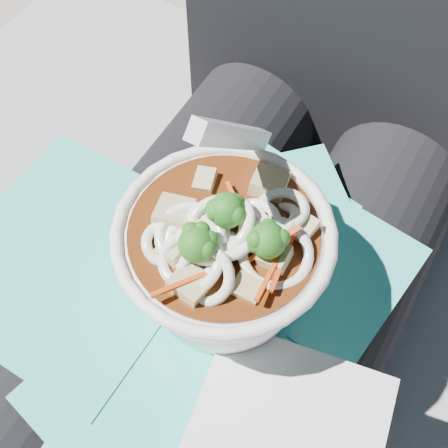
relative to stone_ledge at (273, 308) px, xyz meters
The scene contains 7 objects.
ground 0.26m from the stone_ledge, 90.00° to the right, with size 20.00×20.00×0.00m, color slate.
stone_ledge is the anchor object (origin of this frame).
lap 0.32m from the stone_ledge, 90.00° to the right, with size 0.30×0.48×0.14m.
person_body 0.32m from the stone_ledge, 90.00° to the right, with size 0.34×0.94×0.97m.
plastic_bag 0.40m from the stone_ledge, 89.70° to the right, with size 0.34×0.36×0.02m.
napkins 0.46m from the stone_ledge, 66.14° to the right, with size 0.15×0.16×0.01m.
udon_bowl 0.45m from the stone_ledge, 85.24° to the right, with size 0.17×0.17×0.19m.
Camera 1 is at (0.12, -0.20, 1.02)m, focal length 50.00 mm.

